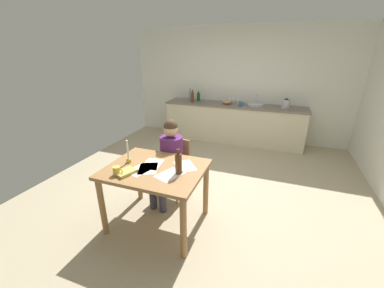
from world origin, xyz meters
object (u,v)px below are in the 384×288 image
Objects in this scene: chair_at_table at (175,165)px; coffee_mug at (117,171)px; bottle_vinegar at (193,97)px; wine_glass_by_kettle at (233,98)px; candlestick at (128,156)px; book_magazine at (126,172)px; wine_glass_near_sink at (238,99)px; person_seated at (169,157)px; teacup_on_counter at (241,104)px; sink_unit at (255,105)px; stovetop_kettle at (286,103)px; wine_glass_back_left at (230,98)px; bottle_oil at (190,95)px; mixing_bowl at (227,102)px; dining_table at (156,177)px; wine_bottle_on_table at (178,163)px; bottle_wine_red at (198,97)px.

coffee_mug is (-0.24, -0.98, 0.36)m from chair_at_table.
bottle_vinegar reaches higher than wine_glass_by_kettle.
candlestick is 1.29× the size of book_magazine.
chair_at_table is 5.60× the size of wine_glass_near_sink.
person_seated reaches higher than wine_glass_near_sink.
wine_glass_near_sink is 1.23× the size of teacup_on_counter.
teacup_on_counter is at bearing -152.81° from sink_unit.
stovetop_kettle is 1.26m from wine_glass_back_left.
bottle_oil is (-1.59, 0.06, 0.10)m from sink_unit.
mixing_bowl is at bearing 85.39° from chair_at_table.
bottle_oil is 0.96m from mixing_bowl.
wine_glass_by_kettle is (0.33, 2.86, 0.33)m from person_seated.
candlestick is 2.30× the size of teacup_on_counter.
dining_table is 3.15× the size of sink_unit.
chair_at_table is 3.92× the size of stovetop_kettle.
bottle_oil reaches higher than chair_at_table.
wine_glass_back_left is 1.23× the size of teacup_on_counter.
stovetop_kettle reaches higher than wine_glass_back_left.
wine_bottle_on_table reaches higher than wine_glass_by_kettle.
wine_bottle_on_table is 3.34m from bottle_vinegar.
chair_at_table is 2.59m from mixing_bowl.
wine_bottle_on_table is 3.44m from wine_glass_back_left.
bottle_oil reaches higher than wine_glass_near_sink.
candlestick is at bearing -98.98° from mixing_bowl.
book_magazine is at bearing -82.47° from bottle_vinegar.
bottle_vinegar is at bearing -165.29° from wine_glass_by_kettle.
candlestick reaches higher than mixing_bowl.
coffee_mug is 3.71m from sink_unit.
chair_at_table is 2.80m from wine_glass_near_sink.
bottle_oil is (-1.13, 3.35, 0.11)m from wine_bottle_on_table.
wine_glass_by_kettle is at bearing 6.57° from bottle_wine_red.
bottle_oil is at bearing 177.75° from sink_unit.
coffee_mug is 0.33× the size of sink_unit.
wine_glass_back_left is at bearing 4.89° from bottle_oil.
candlestick is at bearing 100.78° from coffee_mug.
bottle_vinegar is (-0.60, 2.61, 0.34)m from person_seated.
stovetop_kettle is 1.43× the size of wine_glass_by_kettle.
sink_unit is at bearing -2.25° from bottle_oil.
bottle_wine_red reaches higher than wine_glass_back_left.
wine_glass_back_left is at bearing 16.07° from bottle_vinegar.
candlestick is 1.24× the size of mixing_bowl.
bottle_vinegar reaches higher than stovetop_kettle.
bottle_wine_red reaches higher than teacup_on_counter.
wine_glass_near_sink is at bearing 0.00° from wine_glass_back_left.
chair_at_table is 2.79m from bottle_oil.
bottle_wine_red is 1.93× the size of teacup_on_counter.
bottle_wine_red is (-0.59, 3.30, 0.34)m from dining_table.
dining_table is at bearing 174.13° from wine_bottle_on_table.
wine_glass_near_sink and wine_glass_back_left have the same top height.
person_seated reaches higher than wine_bottle_on_table.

